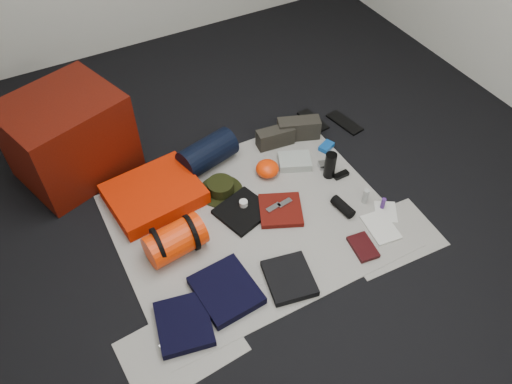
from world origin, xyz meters
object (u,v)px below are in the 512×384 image
compact_camera (326,165)px  paperback_book (363,247)px  stuff_sack (175,240)px  navy_duffel (208,153)px  red_cabinet (69,137)px  sleeping_pad (154,194)px  water_bottle (330,165)px

compact_camera → paperback_book: bearing=-89.9°
stuff_sack → navy_duffel: size_ratio=0.87×
compact_camera → paperback_book: 0.69m
red_cabinet → compact_camera: (1.45, -0.78, -0.25)m
sleeping_pad → water_bottle: size_ratio=2.95×
paperback_book → sleeping_pad: bearing=142.4°
water_bottle → paperback_book: bearing=-105.1°
red_cabinet → compact_camera: bearing=-46.3°
sleeping_pad → paperback_book: bearing=-45.3°
paperback_book → compact_camera: bearing=82.0°
stuff_sack → navy_duffel: bearing=50.8°
red_cabinet → water_bottle: 1.67m
stuff_sack → paperback_book: (0.95, -0.50, -0.09)m
water_bottle → paperback_book: size_ratio=1.00×
sleeping_pad → navy_duffel: 0.45m
compact_camera → paperback_book: compact_camera is taller
red_cabinet → sleeping_pad: bearing=-74.0°
red_cabinet → navy_duffel: 0.88m
sleeping_pad → navy_duffel: bearing=17.0°
red_cabinet → water_bottle: red_cabinet is taller
red_cabinet → water_bottle: bearing=-49.1°
red_cabinet → navy_duffel: (0.78, -0.37, -0.17)m
water_bottle → paperback_book: (-0.16, -0.59, -0.08)m
water_bottle → compact_camera: (0.03, 0.08, -0.07)m
sleeping_pad → paperback_book: 1.31m
navy_duffel → water_bottle: navy_duffel is taller
red_cabinet → stuff_sack: red_cabinet is taller
sleeping_pad → stuff_sack: 0.44m
stuff_sack → water_bottle: (1.11, 0.09, -0.01)m
water_bottle → compact_camera: 0.11m
navy_duffel → paperback_book: navy_duffel is taller
sleeping_pad → paperback_book: size_ratio=2.95×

